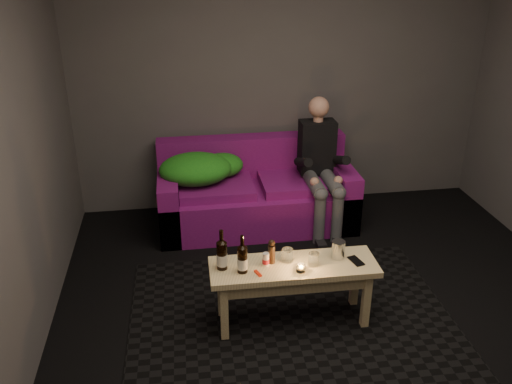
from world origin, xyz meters
TOP-DOWN VIEW (x-y plane):
  - floor at (0.00, 0.00)m, footprint 4.50×4.50m
  - room at (0.00, 0.47)m, footprint 4.50×4.50m
  - rug at (-0.31, 0.32)m, footprint 2.31×1.70m
  - sofa at (-0.34, 1.81)m, footprint 1.80×0.81m
  - green_blanket at (-0.85, 1.81)m, footprint 0.79×0.54m
  - person at (0.24, 1.67)m, footprint 0.32×0.75m
  - coffee_table at (-0.31, 0.27)m, footprint 1.15×0.38m
  - beer_bottle_a at (-0.79, 0.29)m, footprint 0.07×0.07m
  - beer_bottle_b at (-0.66, 0.23)m, footprint 0.07×0.07m
  - salt_shaker at (-0.50, 0.29)m, footprint 0.06×0.06m
  - pepper_mill at (-0.45, 0.31)m, footprint 0.06×0.06m
  - tumbler_back at (-0.34, 0.32)m, footprint 0.09×0.09m
  - tealight at (-0.28, 0.18)m, footprint 0.06×0.06m
  - tumbler_front at (-0.18, 0.24)m, footprint 0.09×0.09m
  - steel_cup at (0.01, 0.31)m, footprint 0.11×0.11m
  - smartphone at (0.12, 0.24)m, footprint 0.10×0.14m
  - red_lighter at (-0.57, 0.19)m, footprint 0.05×0.08m

SIDE VIEW (x-z plane):
  - floor at x=0.00m, z-range 0.00..0.00m
  - rug at x=-0.31m, z-range 0.00..0.01m
  - sofa at x=-0.34m, z-range -0.11..0.67m
  - coffee_table at x=-0.31m, z-range 0.15..0.62m
  - smartphone at x=0.12m, z-range 0.47..0.48m
  - red_lighter at x=-0.57m, z-range 0.47..0.48m
  - tealight at x=-0.28m, z-range 0.47..0.51m
  - tumbler_front at x=-0.18m, z-range 0.47..0.56m
  - tumbler_back at x=-0.34m, z-range 0.47..0.56m
  - salt_shaker at x=-0.50m, z-range 0.47..0.56m
  - steel_cup at x=0.01m, z-range 0.47..0.59m
  - pepper_mill at x=-0.45m, z-range 0.47..0.60m
  - beer_bottle_b at x=-0.66m, z-range 0.43..0.70m
  - beer_bottle_a at x=-0.79m, z-range 0.43..0.72m
  - green_blanket at x=-0.85m, z-range 0.45..0.72m
  - person at x=0.24m, z-range 0.02..1.22m
  - room at x=0.00m, z-range -0.61..3.89m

